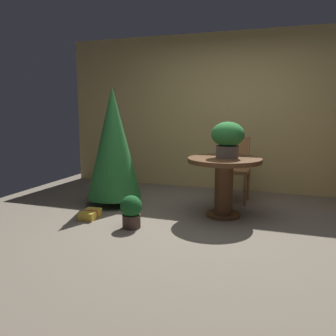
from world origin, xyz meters
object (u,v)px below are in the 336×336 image
(flower_vase, at_px, (228,137))
(holiday_tree, at_px, (113,143))
(potted_plant, at_px, (131,211))
(wooden_chair_far, at_px, (235,165))
(round_dining_table, at_px, (224,176))
(gift_box_gold, at_px, (90,214))

(flower_vase, relative_size, holiday_tree, 0.27)
(flower_vase, height_order, potted_plant, flower_vase)
(holiday_tree, bearing_deg, wooden_chair_far, 27.28)
(round_dining_table, bearing_deg, potted_plant, -138.52)
(round_dining_table, relative_size, gift_box_gold, 2.83)
(round_dining_table, xyz_separation_m, flower_vase, (0.03, 0.04, 0.49))
(round_dining_table, distance_m, potted_plant, 1.27)
(round_dining_table, relative_size, potted_plant, 2.43)
(round_dining_table, relative_size, wooden_chair_far, 0.98)
(holiday_tree, bearing_deg, gift_box_gold, -88.28)
(wooden_chair_far, relative_size, potted_plant, 2.49)
(potted_plant, bearing_deg, round_dining_table, 41.48)
(round_dining_table, relative_size, flower_vase, 2.05)
(holiday_tree, xyz_separation_m, gift_box_gold, (0.02, -0.70, -0.84))
(round_dining_table, height_order, wooden_chair_far, wooden_chair_far)
(potted_plant, bearing_deg, gift_box_gold, 166.50)
(flower_vase, distance_m, potted_plant, 1.51)
(round_dining_table, xyz_separation_m, wooden_chair_far, (0.00, 0.86, 0.00))
(wooden_chair_far, relative_size, holiday_tree, 0.57)
(holiday_tree, bearing_deg, round_dining_table, -1.47)
(wooden_chair_far, xyz_separation_m, potted_plant, (-0.92, -1.68, -0.33))
(flower_vase, relative_size, gift_box_gold, 1.38)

